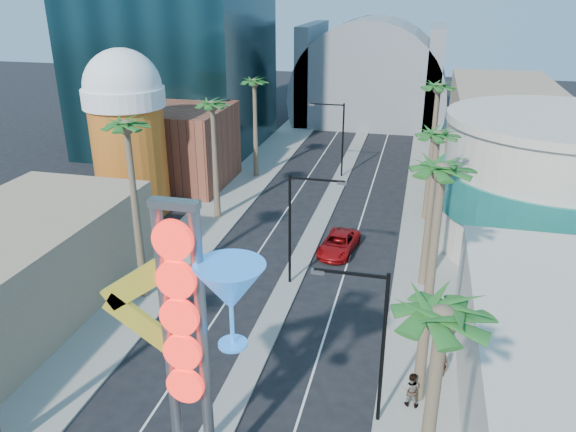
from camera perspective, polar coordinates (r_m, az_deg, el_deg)
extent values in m
cube|color=gray|center=(55.00, -5.82, 1.87)|extent=(5.00, 100.00, 0.15)
cube|color=gray|center=(52.16, 14.31, 0.08)|extent=(5.00, 100.00, 0.15)
cube|color=gray|center=(55.52, 4.52, 2.12)|extent=(1.60, 84.00, 0.15)
cube|color=brown|center=(58.81, -11.04, 6.96)|extent=(10.00, 10.00, 8.00)
cube|color=#998763|center=(63.60, 20.71, 8.02)|extent=(10.00, 20.00, 10.00)
cylinder|color=#A96316|center=(52.14, -15.70, 5.68)|extent=(6.40, 6.40, 10.00)
cylinder|color=white|center=(50.92, -16.34, 11.50)|extent=(7.00, 7.00, 1.60)
sphere|color=white|center=(50.78, -16.44, 12.38)|extent=(6.60, 6.60, 6.60)
cylinder|color=beige|center=(46.83, 25.26, 2.44)|extent=(16.00, 16.00, 10.00)
cylinder|color=#21827A|center=(46.83, 25.26, 2.44)|extent=(16.60, 16.60, 3.00)
cylinder|color=beige|center=(45.49, 26.37, 8.71)|extent=(16.60, 16.60, 0.60)
cylinder|color=slate|center=(87.18, 8.36, 12.14)|extent=(22.00, 16.00, 22.00)
cube|color=slate|center=(87.99, 2.46, 14.42)|extent=(2.00, 16.00, 14.00)
cube|color=slate|center=(86.34, 14.59, 13.59)|extent=(2.00, 16.00, 14.00)
cylinder|color=slate|center=(22.62, -11.97, -12.72)|extent=(0.44, 0.44, 12.00)
cylinder|color=slate|center=(22.12, -8.59, -13.35)|extent=(0.44, 0.44, 12.00)
cube|color=slate|center=(19.57, -11.49, 1.20)|extent=(1.80, 0.50, 0.30)
cylinder|color=red|center=(19.74, -11.64, -2.41)|extent=(1.50, 0.25, 1.50)
cylinder|color=red|center=(20.43, -11.30, -6.36)|extent=(1.50, 0.25, 1.50)
cylinder|color=red|center=(21.21, -10.98, -10.03)|extent=(1.50, 0.25, 1.50)
cylinder|color=red|center=(22.07, -10.68, -13.43)|extent=(1.50, 0.25, 1.50)
cylinder|color=red|center=(23.01, -10.39, -16.56)|extent=(1.50, 0.25, 1.50)
cube|color=yellow|center=(21.58, -14.72, -6.39)|extent=(3.47, 0.25, 2.80)
cube|color=yellow|center=(22.59, -14.22, -10.84)|extent=(3.47, 0.25, 2.80)
cone|color=blue|center=(20.17, -5.88, -7.22)|extent=(2.60, 2.60, 1.80)
cylinder|color=blue|center=(21.01, -5.70, -11.01)|extent=(0.16, 0.16, 1.60)
cylinder|color=blue|center=(21.46, -5.62, -12.79)|extent=(1.10, 1.10, 0.12)
cylinder|color=black|center=(37.66, 0.18, -1.56)|extent=(0.18, 0.18, 8.00)
cube|color=black|center=(35.92, 2.99, 3.71)|extent=(3.60, 0.12, 0.12)
cube|color=slate|center=(35.71, 5.51, 3.35)|extent=(0.60, 0.25, 0.18)
cylinder|color=black|center=(60.00, 5.58, 7.58)|extent=(0.18, 0.18, 8.00)
cube|color=black|center=(59.41, 3.97, 11.24)|extent=(3.60, 0.12, 0.12)
cube|color=slate|center=(59.71, 2.43, 11.24)|extent=(0.60, 0.25, 0.18)
cylinder|color=black|center=(26.39, 9.60, -13.46)|extent=(0.18, 0.18, 8.00)
cube|color=black|center=(24.48, 6.38, -5.83)|extent=(3.24, 0.12, 0.12)
cube|color=slate|center=(24.71, 3.05, -5.68)|extent=(0.60, 0.25, 0.18)
cylinder|color=brown|center=(36.62, -15.15, -0.13)|extent=(0.40, 0.40, 11.50)
sphere|color=#1C4918|center=(34.90, -16.11, 8.62)|extent=(2.40, 2.40, 2.40)
cylinder|color=brown|center=(48.81, -7.41, 5.21)|extent=(0.40, 0.40, 10.00)
sphere|color=#1C4918|center=(47.58, -7.71, 10.97)|extent=(2.40, 2.40, 2.40)
cylinder|color=brown|center=(59.74, -3.33, 8.57)|extent=(0.40, 0.40, 10.00)
sphere|color=#1C4918|center=(58.74, -3.44, 13.31)|extent=(2.40, 2.40, 2.40)
sphere|color=#1C4918|center=(15.86, 15.38, -10.22)|extent=(2.40, 2.40, 2.40)
cylinder|color=brown|center=(27.00, 14.07, -7.90)|extent=(0.40, 0.40, 12.00)
sphere|color=#1C4918|center=(24.59, 15.38, 4.27)|extent=(2.40, 2.40, 2.40)
cylinder|color=brown|center=(38.16, 14.16, 0.09)|extent=(0.40, 0.40, 10.50)
sphere|color=#1C4918|center=(36.55, 14.94, 7.72)|extent=(2.40, 2.40, 2.40)
cylinder|color=brown|center=(49.37, 14.35, 5.80)|extent=(0.40, 0.40, 11.50)
sphere|color=#1C4918|center=(48.10, 15.01, 12.37)|extent=(2.40, 2.40, 2.40)
imported|color=#A30C0E|center=(43.71, 5.16, -2.81)|extent=(3.07, 5.55, 1.47)
imported|color=gray|center=(31.48, 15.31, -14.16)|extent=(0.64, 0.46, 1.65)
imported|color=gray|center=(29.25, 12.37, -16.83)|extent=(0.95, 0.77, 1.83)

